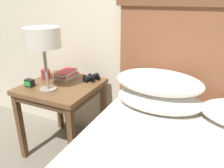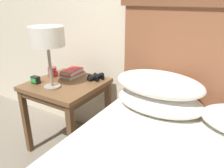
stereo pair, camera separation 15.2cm
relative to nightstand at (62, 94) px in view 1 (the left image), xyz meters
The scene contains 7 objects.
nightstand is the anchor object (origin of this frame).
table_lamp 0.49m from the nightstand, 96.85° to the right, with size 0.25×0.25×0.47m.
book_on_nightstand 0.19m from the nightstand, 111.30° to the left, with size 0.15×0.21×0.03m.
book_stacked_on_top 0.21m from the nightstand, 112.55° to the left, with size 0.14×0.21×0.03m.
binoculars_pair 0.28m from the nightstand, 47.58° to the left, with size 0.15×0.16×0.05m.
coffee_mug 0.24m from the nightstand, 165.33° to the left, with size 0.10×0.08×0.08m.
alarm_clock 0.27m from the nightstand, 144.07° to the right, with size 0.07×0.05×0.06m.
Camera 1 is at (0.56, -0.73, 1.29)m, focal length 35.00 mm.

